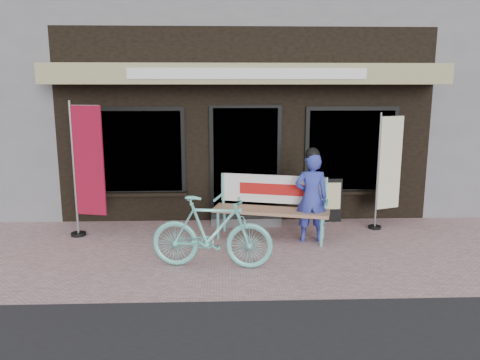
{
  "coord_description": "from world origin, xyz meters",
  "views": [
    {
      "loc": [
        -0.43,
        -6.72,
        2.54
      ],
      "look_at": [
        -0.15,
        0.7,
        1.05
      ],
      "focal_mm": 35.0,
      "sensor_mm": 36.0,
      "label": 1
    }
  ],
  "objects_px": {
    "nobori_red": "(87,168)",
    "nobori_cream": "(388,169)",
    "bench": "(272,202)",
    "person": "(311,196)",
    "bicycle": "(212,232)",
    "menu_stand": "(331,200)"
  },
  "relations": [
    {
      "from": "nobori_cream",
      "to": "menu_stand",
      "type": "distance_m",
      "value": 1.19
    },
    {
      "from": "bench",
      "to": "bicycle",
      "type": "xyz_separation_m",
      "value": [
        -0.99,
        -1.35,
        -0.1
      ]
    },
    {
      "from": "bench",
      "to": "nobori_cream",
      "type": "relative_size",
      "value": 0.96
    },
    {
      "from": "nobori_red",
      "to": "menu_stand",
      "type": "xyz_separation_m",
      "value": [
        4.33,
        0.75,
        -0.77
      ]
    },
    {
      "from": "bench",
      "to": "menu_stand",
      "type": "xyz_separation_m",
      "value": [
        1.22,
        0.88,
        -0.19
      ]
    },
    {
      "from": "bench",
      "to": "person",
      "type": "relative_size",
      "value": 1.27
    },
    {
      "from": "nobori_red",
      "to": "nobori_cream",
      "type": "height_order",
      "value": "nobori_red"
    },
    {
      "from": "bench",
      "to": "bicycle",
      "type": "relative_size",
      "value": 1.16
    },
    {
      "from": "bench",
      "to": "person",
      "type": "bearing_deg",
      "value": -6.67
    },
    {
      "from": "bench",
      "to": "person",
      "type": "height_order",
      "value": "person"
    },
    {
      "from": "bicycle",
      "to": "menu_stand",
      "type": "xyz_separation_m",
      "value": [
        2.2,
        2.23,
        -0.09
      ]
    },
    {
      "from": "bench",
      "to": "nobori_cream",
      "type": "bearing_deg",
      "value": 27.52
    },
    {
      "from": "bicycle",
      "to": "menu_stand",
      "type": "height_order",
      "value": "bicycle"
    },
    {
      "from": "menu_stand",
      "to": "bicycle",
      "type": "bearing_deg",
      "value": -134.51
    },
    {
      "from": "bicycle",
      "to": "nobori_cream",
      "type": "distance_m",
      "value": 3.65
    },
    {
      "from": "person",
      "to": "bicycle",
      "type": "bearing_deg",
      "value": -142.86
    },
    {
      "from": "bench",
      "to": "nobori_red",
      "type": "distance_m",
      "value": 3.17
    },
    {
      "from": "bicycle",
      "to": "menu_stand",
      "type": "distance_m",
      "value": 3.13
    },
    {
      "from": "bench",
      "to": "menu_stand",
      "type": "distance_m",
      "value": 1.51
    },
    {
      "from": "bench",
      "to": "nobori_red",
      "type": "xyz_separation_m",
      "value": [
        -3.11,
        0.13,
        0.58
      ]
    },
    {
      "from": "bicycle",
      "to": "nobori_cream",
      "type": "height_order",
      "value": "nobori_cream"
    },
    {
      "from": "nobori_red",
      "to": "person",
      "type": "bearing_deg",
      "value": 7.46
    }
  ]
}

